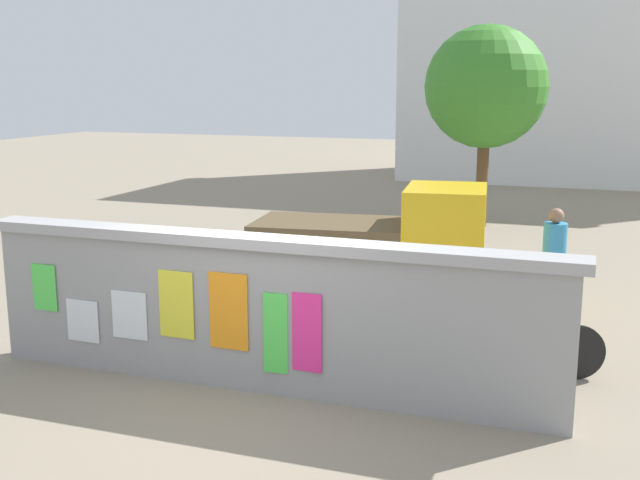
# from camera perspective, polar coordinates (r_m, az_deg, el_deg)

# --- Properties ---
(ground) EXTENTS (60.00, 60.00, 0.00)m
(ground) POSITION_cam_1_polar(r_m,az_deg,el_deg) (16.33, 7.00, -0.60)
(ground) COLOR gray
(poster_wall) EXTENTS (6.96, 0.42, 1.77)m
(poster_wall) POSITION_cam_1_polar(r_m,az_deg,el_deg) (8.70, -4.43, -5.29)
(poster_wall) COLOR gray
(poster_wall) RESTS_ON ground
(auto_rickshaw_truck) EXTENTS (3.75, 1.92, 1.85)m
(auto_rickshaw_truck) POSITION_cam_1_polar(r_m,az_deg,el_deg) (12.22, 4.51, -0.38)
(auto_rickshaw_truck) COLOR black
(auto_rickshaw_truck) RESTS_ON ground
(motorcycle) EXTENTS (1.89, 0.59, 0.87)m
(motorcycle) POSITION_cam_1_polar(r_m,az_deg,el_deg) (11.14, -14.18, -4.21)
(motorcycle) COLOR black
(motorcycle) RESTS_ON ground
(bicycle_near) EXTENTS (1.65, 0.62, 0.95)m
(bicycle_near) POSITION_cam_1_polar(r_m,az_deg,el_deg) (9.46, 15.30, -7.74)
(bicycle_near) COLOR black
(bicycle_near) RESTS_ON ground
(person_walking) EXTENTS (0.48, 0.48, 1.62)m
(person_walking) POSITION_cam_1_polar(r_m,az_deg,el_deg) (11.90, 16.87, -0.76)
(person_walking) COLOR #BF6626
(person_walking) RESTS_ON ground
(tree_roadside) EXTENTS (2.86, 2.86, 4.74)m
(tree_roadside) POSITION_cam_1_polar(r_m,az_deg,el_deg) (18.80, 12.13, 10.93)
(tree_roadside) COLOR brown
(tree_roadside) RESTS_ON ground
(building_background) EXTENTS (13.64, 5.43, 9.44)m
(building_background) POSITION_cam_1_polar(r_m,az_deg,el_deg) (28.95, 20.31, 13.51)
(building_background) COLOR white
(building_background) RESTS_ON ground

